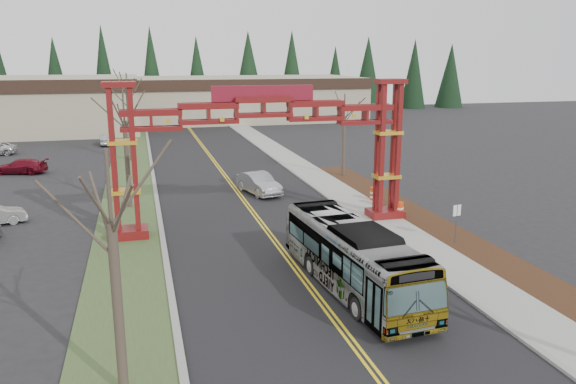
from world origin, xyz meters
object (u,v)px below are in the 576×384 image
object	(u,v)px
barrel_south	(399,210)
barrel_mid	(378,200)
gateway_arch	(263,130)
parked_car_far_a	(106,140)
barrel_north	(374,195)
transit_bus	(353,257)
silver_sedan	(259,183)
bare_tree_right_far	(344,117)
retail_building_east	(242,98)
parked_car_mid_a	(20,166)
street_sign	(457,216)
bare_tree_median_near	(111,221)
bare_tree_median_mid	(124,122)
bare_tree_median_far	(128,96)

from	to	relation	value
barrel_south	barrel_mid	bearing A→B (deg)	91.02
gateway_arch	parked_car_far_a	world-z (taller)	gateway_arch
gateway_arch	barrel_north	xyz separation A→B (m)	(9.05, 4.19, -5.45)
transit_bus	silver_sedan	xyz separation A→B (m)	(-0.30, 18.86, -0.71)
bare_tree_right_far	barrel_mid	distance (m)	11.42
retail_building_east	bare_tree_right_far	world-z (taller)	bare_tree_right_far
retail_building_east	barrel_south	distance (m)	62.32
silver_sedan	parked_car_far_a	size ratio (longest dim) A/B	1.24
parked_car_far_a	parked_car_mid_a	bearing A→B (deg)	61.95
parked_car_far_a	street_sign	distance (m)	47.85
transit_bus	silver_sedan	world-z (taller)	transit_bus
parked_car_far_a	barrel_south	bearing A→B (deg)	112.47
barrel_mid	barrel_north	size ratio (longest dim) A/B	0.91
parked_car_far_a	street_sign	world-z (taller)	street_sign
retail_building_east	barrel_south	bearing A→B (deg)	-91.07
gateway_arch	parked_car_mid_a	size ratio (longest dim) A/B	3.97
gateway_arch	bare_tree_right_far	bearing A→B (deg)	52.78
bare_tree_median_near	street_sign	bearing A→B (deg)	29.95
parked_car_far_a	bare_tree_median_mid	world-z (taller)	bare_tree_median_mid
barrel_south	barrel_north	size ratio (longest dim) A/B	1.03
bare_tree_median_far	barrel_mid	bearing A→B (deg)	-53.79
retail_building_east	parked_car_far_a	distance (m)	32.43
retail_building_east	gateway_arch	bearing A→B (deg)	-99.17
street_sign	barrel_south	world-z (taller)	street_sign
street_sign	barrel_mid	bearing A→B (deg)	95.63
gateway_arch	bare_tree_median_mid	world-z (taller)	gateway_arch
bare_tree_median_near	bare_tree_median_far	bearing A→B (deg)	90.00
retail_building_east	street_sign	size ratio (longest dim) A/B	16.82
gateway_arch	barrel_north	size ratio (longest dim) A/B	16.97
gateway_arch	transit_bus	distance (m)	11.21
parked_car_mid_a	bare_tree_median_near	size ratio (longest dim) A/B	0.60
silver_sedan	bare_tree_median_far	world-z (taller)	bare_tree_median_far
gateway_arch	retail_building_east	bearing A→B (deg)	80.83
parked_car_mid_a	bare_tree_right_far	bearing A→B (deg)	88.77
parked_car_mid_a	bare_tree_median_far	xyz separation A→B (m)	(9.58, 4.05, 5.78)
transit_bus	bare_tree_median_far	xyz separation A→B (m)	(-9.80, 35.89, 4.92)
bare_tree_median_far	barrel_north	distance (m)	28.13
transit_bus	bare_tree_right_far	distance (m)	24.97
bare_tree_median_far	bare_tree_right_far	bearing A→B (deg)	-35.01
parked_car_far_a	bare_tree_median_near	size ratio (longest dim) A/B	0.52
silver_sedan	barrel_north	bearing A→B (deg)	-45.72
parked_car_mid_a	bare_tree_median_near	bearing A→B (deg)	30.29
bare_tree_median_mid	street_sign	bearing A→B (deg)	-35.93
parked_car_far_a	bare_tree_median_far	bearing A→B (deg)	99.18
transit_bus	bare_tree_median_mid	bearing A→B (deg)	115.38
bare_tree_median_near	barrel_mid	xyz separation A→B (m)	(16.78, 18.76, -5.09)
transit_bus	bare_tree_median_mid	xyz separation A→B (m)	(-9.80, 17.14, 4.46)
gateway_arch	barrel_north	distance (m)	11.36
retail_building_east	parked_car_mid_a	size ratio (longest dim) A/B	8.28
gateway_arch	bare_tree_right_far	world-z (taller)	gateway_arch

